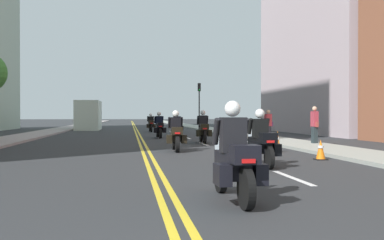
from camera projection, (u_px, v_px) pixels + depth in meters
ground_plane at (135, 128)px, 49.25m from camera, size 264.00×264.00×0.00m
sidewalk_left at (68, 128)px, 48.27m from camera, size 2.45×144.00×0.12m
sidewalk_right at (200, 128)px, 50.23m from camera, size 2.45×144.00×0.12m
centreline_yellow_inner at (134, 128)px, 49.23m from camera, size 0.12×132.00×0.01m
centreline_yellow_outer at (136, 128)px, 49.27m from camera, size 0.12×132.00×0.01m
lane_dashes_white at (182, 136)px, 30.84m from camera, size 0.14×56.40×0.01m
motorcycle_0 at (234, 161)px, 7.24m from camera, size 0.78×2.17×1.62m
motorcycle_1 at (261, 143)px, 12.28m from camera, size 0.77×2.24×1.57m
motorcycle_2 at (176, 135)px, 17.55m from camera, size 0.77×2.16×1.59m
motorcycle_3 at (203, 130)px, 22.96m from camera, size 0.78×2.30×1.67m
motorcycle_4 at (159, 127)px, 28.17m from camera, size 0.78×2.16×1.63m
motorcycle_5 at (177, 126)px, 32.95m from camera, size 0.76×2.23×1.61m
motorcycle_6 at (151, 124)px, 38.57m from camera, size 0.78×2.20×1.60m
traffic_cone_0 at (277, 141)px, 17.15m from camera, size 0.30×0.30×0.82m
traffic_cone_2 at (321, 150)px, 14.14m from camera, size 0.36×0.36×0.64m
traffic_light_far at (199, 98)px, 45.38m from camera, size 0.28×0.38×4.64m
pedestrian_0 at (268, 125)px, 24.42m from camera, size 0.51×0.32×1.70m
pedestrian_1 at (315, 125)px, 20.76m from camera, size 0.25×0.49×1.81m
parked_truck at (89, 117)px, 44.10m from camera, size 2.20×6.50×2.80m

